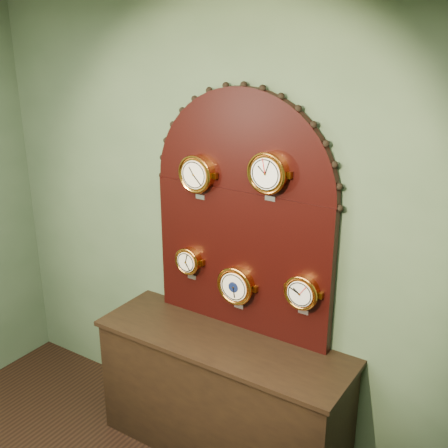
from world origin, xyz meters
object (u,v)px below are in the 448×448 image
Objects in this scene: display_board at (242,207)px; tide_clock at (302,292)px; arabic_clock at (268,173)px; barometer at (236,285)px; hygrometer at (189,261)px; roman_clock at (197,174)px; shop_counter at (222,398)px.

tide_clock is (0.44, -0.07, -0.41)m from display_board.
barometer is (-0.20, -0.00, -0.74)m from arabic_clock.
arabic_clock is 0.87m from hygrometer.
arabic_clock is 0.71m from tide_clock.
display_board is at bearing 92.10° from barometer.
tide_clock is at bearing 0.13° from barometer.
roman_clock is 0.49m from arabic_clock.
arabic_clock reaches higher than roman_clock.
barometer is (0.00, -0.07, -0.49)m from display_board.
barometer is at bearing -0.08° from roman_clock.
display_board is 5.16× the size of barometer.
barometer is at bearing 89.08° from shop_counter.
display_board is at bearing 161.74° from arabic_clock.
arabic_clock is (0.20, 0.15, 1.48)m from shop_counter.
display_board is 0.33m from arabic_clock.
display_board is 0.55m from hygrometer.
arabic_clock is 1.12× the size of tide_clock.
display_board reaches higher than hygrometer.
barometer is (0.00, 0.15, 0.74)m from shop_counter.
hygrometer is 0.80m from tide_clock.
display_board is (0.00, 0.22, 1.23)m from shop_counter.
tide_clock is (0.44, 0.00, 0.08)m from barometer.
hygrometer reaches higher than shop_counter.
display_board is 0.49m from barometer.
roman_clock reaches higher than tide_clock.
shop_counter is at bearing -90.00° from display_board.
display_board is at bearing 90.00° from shop_counter.
arabic_clock is at bearing -179.81° from tide_clock.
roman_clock is 0.96× the size of barometer.
arabic_clock is at bearing 37.02° from shop_counter.
barometer is (0.36, -0.00, -0.08)m from hygrometer.
hygrometer is (-0.56, 0.00, -0.66)m from arabic_clock.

